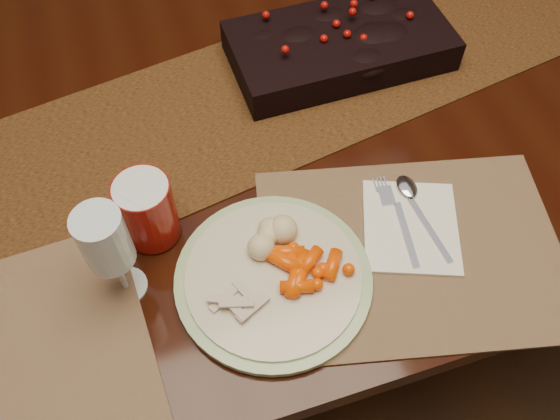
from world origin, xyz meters
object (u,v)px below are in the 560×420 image
object	(u,v)px
mashed_potatoes	(268,230)
turkey_shreds	(240,303)
dining_table	(251,230)
centerpiece	(340,41)
dinner_plate	(273,278)
baby_carrots	(317,265)
placemat_main	(411,251)
wine_glass	(112,256)
napkin	(411,226)
red_cup	(147,210)

from	to	relation	value
mashed_potatoes	turkey_shreds	bearing A→B (deg)	-126.39
dining_table	mashed_potatoes	xyz separation A→B (m)	(-0.03, -0.26, 0.41)
centerpiece	dinner_plate	world-z (taller)	centerpiece
dining_table	baby_carrots	size ratio (longest dim) A/B	15.84
placemat_main	wine_glass	world-z (taller)	wine_glass
centerpiece	mashed_potatoes	xyz separation A→B (m)	(-0.24, -0.34, -0.00)
napkin	baby_carrots	bearing A→B (deg)	-148.65
turkey_shreds	mashed_potatoes	bearing A→B (deg)	53.61
red_cup	dinner_plate	bearing A→B (deg)	-42.48
turkey_shreds	napkin	world-z (taller)	turkey_shreds
dining_table	dinner_plate	distance (m)	0.50
napkin	wine_glass	xyz separation A→B (m)	(-0.41, 0.03, 0.08)
baby_carrots	wine_glass	xyz separation A→B (m)	(-0.26, 0.06, 0.06)
red_cup	placemat_main	bearing A→B (deg)	-22.64
mashed_potatoes	napkin	xyz separation A→B (m)	(0.21, -0.04, -0.03)
centerpiece	baby_carrots	world-z (taller)	centerpiece
centerpiece	wine_glass	distance (m)	0.56
dinner_plate	baby_carrots	world-z (taller)	baby_carrots
mashed_potatoes	turkey_shreds	xyz separation A→B (m)	(-0.07, -0.09, -0.01)
turkey_shreds	red_cup	size ratio (longest dim) A/B	0.72
dining_table	turkey_shreds	xyz separation A→B (m)	(-0.10, -0.35, 0.40)
mashed_potatoes	placemat_main	bearing A→B (deg)	-20.84
dinner_plate	turkey_shreds	xyz separation A→B (m)	(-0.06, -0.03, 0.02)
placemat_main	turkey_shreds	distance (m)	0.26
placemat_main	wine_glass	distance (m)	0.41
red_cup	turkey_shreds	bearing A→B (deg)	-61.70
napkin	wine_glass	distance (m)	0.42
red_cup	wine_glass	size ratio (longest dim) A/B	0.63
placemat_main	red_cup	xyz separation A→B (m)	(-0.35, 0.14, 0.06)
mashed_potatoes	wine_glass	distance (m)	0.21
dining_table	wine_glass	xyz separation A→B (m)	(-0.24, -0.27, 0.46)
dining_table	red_cup	distance (m)	0.51
placemat_main	mashed_potatoes	bearing A→B (deg)	171.94
dinner_plate	red_cup	distance (m)	0.20
placemat_main	centerpiece	bearing A→B (deg)	96.62
placemat_main	mashed_potatoes	xyz separation A→B (m)	(-0.19, 0.07, 0.04)
dining_table	wine_glass	size ratio (longest dim) A/B	10.51
wine_glass	baby_carrots	bearing A→B (deg)	-13.68
placemat_main	red_cup	distance (m)	0.38
baby_carrots	wine_glass	size ratio (longest dim) A/B	0.66
dinner_plate	wine_glass	distance (m)	0.22
mashed_potatoes	turkey_shreds	distance (m)	0.11
turkey_shreds	red_cup	world-z (taller)	red_cup
centerpiece	mashed_potatoes	distance (m)	0.41
turkey_shreds	wine_glass	xyz separation A→B (m)	(-0.14, 0.09, 0.06)
dinner_plate	mashed_potatoes	world-z (taller)	mashed_potatoes
centerpiece	dinner_plate	xyz separation A→B (m)	(-0.25, -0.39, -0.03)
dinner_plate	napkin	world-z (taller)	dinner_plate
centerpiece	placemat_main	size ratio (longest dim) A/B	0.89
centerpiece	red_cup	xyz separation A→B (m)	(-0.39, -0.26, 0.02)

